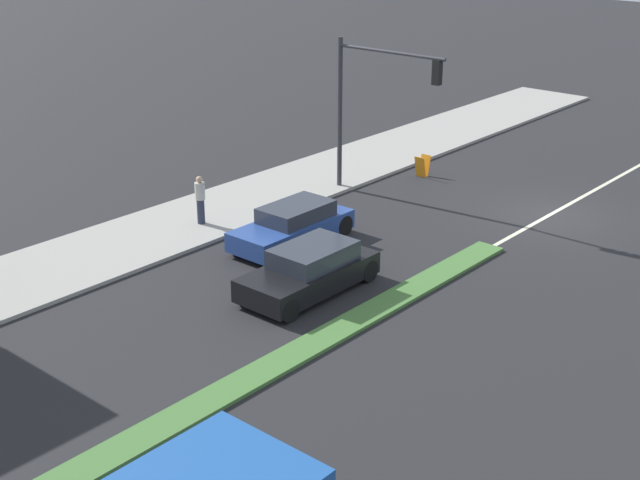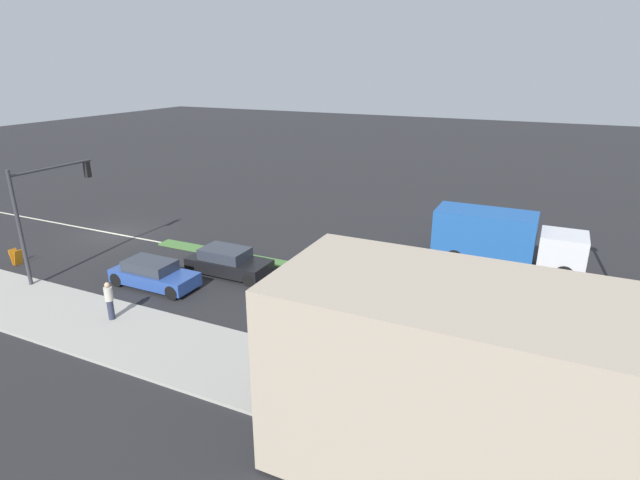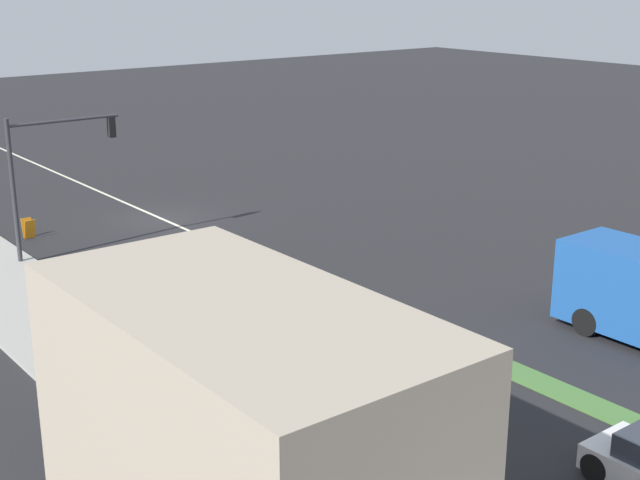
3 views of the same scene
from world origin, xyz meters
The scene contains 12 objects.
ground_plane centered at (0.00, 18.00, 0.00)m, with size 160.00×160.00×0.00m, color #232326.
sidewalk_right centered at (9.00, 18.50, 0.06)m, with size 4.00×73.00×0.12m, color #9E9B93.
median_strip centered at (0.00, 27.00, 0.05)m, with size 0.90×46.00×0.10m, color #477538.
lane_marking_center centered at (0.00, 0.00, 0.00)m, with size 0.16×60.00×0.01m, color beige.
building_corner_store centered at (10.57, 23.09, 2.71)m, with size 5.23×8.97×5.17m.
traffic_signal_main centered at (6.12, 2.51, 3.90)m, with size 4.59×0.34×5.60m.
pedestrian centered at (8.43, 8.79, 1.00)m, with size 0.34×0.34×1.67m.
warning_aframe_sign centered at (5.97, -0.75, 0.43)m, with size 0.45×0.53×0.84m.
delivery_truck centered at (-5.00, 22.67, 1.47)m, with size 2.44×7.50×2.87m.
suv_black centered at (2.20, 10.29, 0.65)m, with size 1.86×4.29×1.37m.
coupe_blue centered at (5.00, 7.93, 0.64)m, with size 1.72×4.31×1.32m.
van_white centered at (2.20, 27.42, 0.63)m, with size 1.76×4.25×1.31m.
Camera 2 is at (21.50, 24.59, 10.23)m, focal length 28.00 mm.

